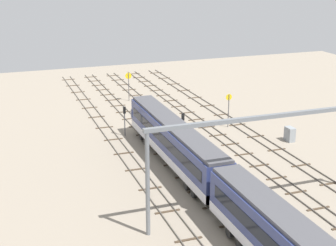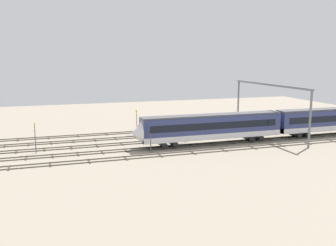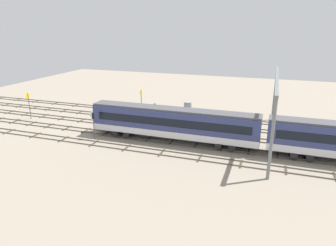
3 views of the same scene
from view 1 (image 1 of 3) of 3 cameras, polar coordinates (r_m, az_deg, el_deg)
ground_plane at (r=57.85m, az=4.77°, el=-4.15°), size 113.16×113.16×0.00m
track_near_foreground at (r=61.81m, az=12.27°, el=-2.97°), size 97.16×2.40×0.16m
track_second_near at (r=59.69m, az=8.65°, el=-3.52°), size 97.16×2.40×0.16m
track_middle at (r=57.82m, az=4.78°, el=-4.09°), size 97.16×2.40×0.16m
track_with_train at (r=56.24m, az=0.66°, el=-4.68°), size 97.16×2.40×0.16m
track_far_background at (r=54.97m, az=-3.68°, el=-5.27°), size 97.16×2.40×0.16m
train at (r=45.22m, az=5.96°, el=-7.10°), size 50.40×3.24×4.80m
overhead_gantry at (r=44.23m, az=12.04°, el=-1.57°), size 0.40×23.71×9.35m
speed_sign_near_foreground at (r=81.02m, az=-4.51°, el=4.67°), size 0.14×1.03×4.66m
speed_sign_mid_trackside at (r=68.29m, az=6.92°, el=1.95°), size 0.14×0.87×4.67m
signal_light_trackside_approach at (r=59.20m, az=1.70°, el=-0.39°), size 0.31×0.32×4.72m
signal_light_trackside_departure at (r=64.68m, az=-4.98°, el=0.72°), size 0.31×0.32×3.94m
relay_cabinet at (r=64.95m, az=13.70°, el=-1.25°), size 1.40×0.87×1.82m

